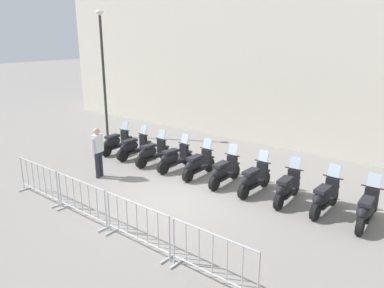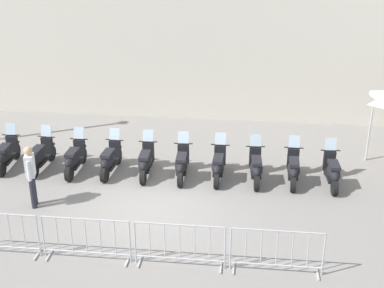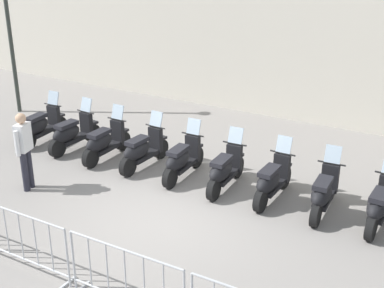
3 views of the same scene
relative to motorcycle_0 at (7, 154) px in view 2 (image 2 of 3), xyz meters
name	(u,v)px [view 2 (image 2 of 3)]	position (x,y,z in m)	size (l,w,h in m)	color
ground_plane	(153,207)	(4.50, -2.54, -0.45)	(120.00, 120.00, 0.00)	gray
motorcycle_0	(7,154)	(0.00, 0.00, 0.00)	(0.56, 1.73, 1.24)	black
motorcycle_1	(40,156)	(1.05, -0.17, 0.00)	(0.70, 1.71, 1.24)	black
motorcycle_2	(75,159)	(2.11, -0.40, 0.00)	(0.64, 1.72, 1.24)	black
motorcycle_3	(110,160)	(3.18, -0.51, 0.00)	(0.70, 1.71, 1.24)	black
motorcycle_4	(146,162)	(4.25, -0.69, 0.00)	(0.59, 1.72, 1.24)	black
motorcycle_5	(182,164)	(5.31, -0.87, 0.00)	(0.59, 1.72, 1.24)	black
motorcycle_6	(218,165)	(6.37, -1.01, 0.00)	(0.65, 1.72, 1.24)	black
motorcycle_7	(256,167)	(7.44, -1.17, 0.00)	(0.56, 1.73, 1.24)	black
motorcycle_8	(293,168)	(8.50, -1.30, 0.00)	(0.66, 1.72, 1.24)	black
motorcycle_9	(332,171)	(9.56, -1.54, 0.00)	(0.58, 1.73, 1.24)	black
barrier_segment_1	(86,239)	(3.09, -4.82, 0.07)	(1.99, 0.72, 1.07)	#B2B5B7
barrier_segment_2	(180,246)	(5.17, -5.14, 0.07)	(1.99, 0.72, 1.07)	#B2B5B7
barrier_segment_3	(277,252)	(7.24, -5.45, 0.07)	(1.99, 0.72, 1.07)	#B2B5B7
officer_near_row_end	(31,173)	(1.35, -2.37, 0.53)	(0.25, 0.55, 1.73)	#23232D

